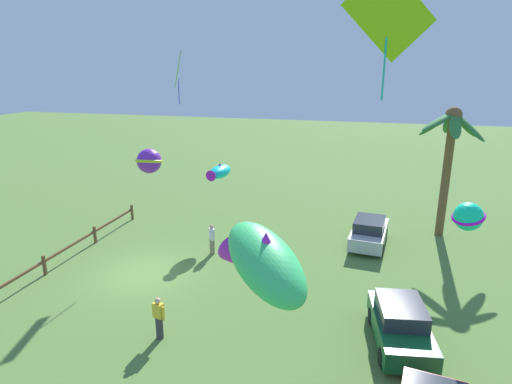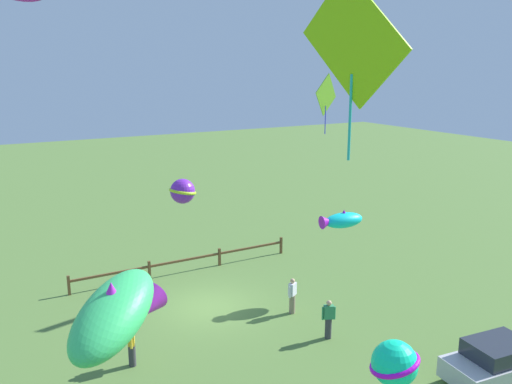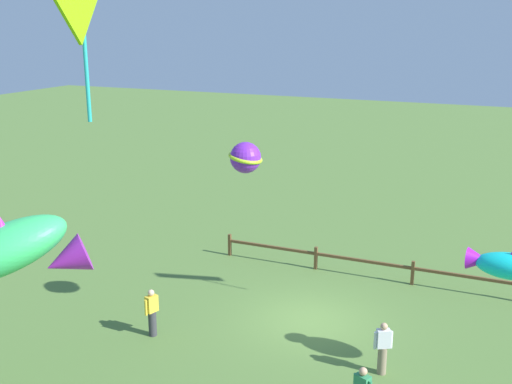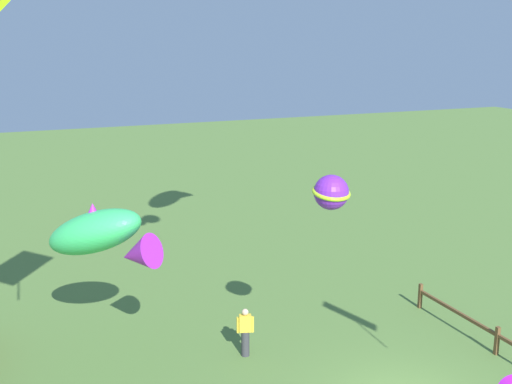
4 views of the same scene
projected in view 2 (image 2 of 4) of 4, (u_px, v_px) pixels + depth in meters
ground_plane at (209, 307)px, 23.54m from camera, size 120.00×120.00×0.00m
rail_fence at (186, 261)px, 27.45m from camera, size 11.76×0.12×0.95m
parked_car_0 at (500, 362)px, 17.80m from camera, size 4.05×2.09×1.51m
spectator_0 at (292, 295)px, 22.81m from camera, size 0.49×0.39×1.59m
spectator_1 at (329, 319)px, 20.69m from camera, size 0.51×0.36×1.59m
spectator_2 at (132, 345)px, 18.76m from camera, size 0.33×0.53×1.59m
kite_fish_1 at (341, 220)px, 24.11m from camera, size 2.18×1.16×0.87m
kite_fish_3 at (118, 313)px, 13.88m from camera, size 3.81×3.73×2.28m
kite_diamond_4 at (353, 43)px, 12.24m from camera, size 0.72×3.07×4.37m
kite_ball_5 at (395, 363)px, 10.65m from camera, size 1.44×1.45×0.94m
kite_diamond_6 at (326, 96)px, 25.49m from camera, size 1.90×0.98×2.91m
kite_ball_7 at (183, 191)px, 20.08m from camera, size 1.12×1.12×0.95m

